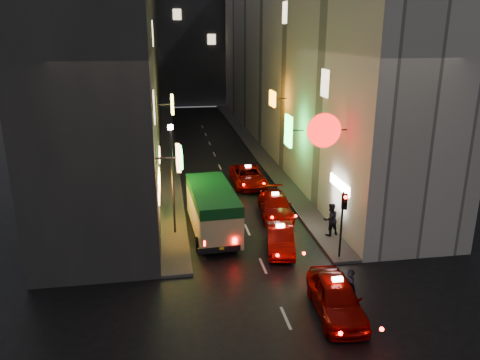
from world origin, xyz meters
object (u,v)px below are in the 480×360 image
minibus (212,206)px  pedestrian_crossing (350,286)px  taxi_near (336,295)px  traffic_light (343,211)px  lamp_post (172,172)px

minibus → pedestrian_crossing: size_ratio=3.26×
taxi_near → minibus: bearing=115.6°
traffic_light → taxi_near: bearing=-113.0°
traffic_light → pedestrian_crossing: bearing=-105.7°
pedestrian_crossing → traffic_light: traffic_light is taller
taxi_near → traffic_light: size_ratio=1.62×
taxi_near → lamp_post: size_ratio=0.91×
minibus → taxi_near: bearing=-64.4°
minibus → traffic_light: 7.46m
taxi_near → traffic_light: bearing=67.0°
minibus → traffic_light: (6.06, -4.24, 0.94)m
minibus → pedestrian_crossing: minibus is taller
pedestrian_crossing → lamp_post: size_ratio=0.32×
lamp_post → pedestrian_crossing: bearing=-50.8°
minibus → taxi_near: size_ratio=1.16×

